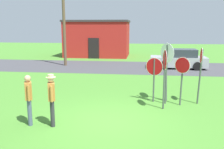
{
  "coord_description": "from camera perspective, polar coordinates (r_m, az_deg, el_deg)",
  "views": [
    {
      "loc": [
        1.14,
        -8.08,
        3.26
      ],
      "look_at": [
        -0.12,
        1.91,
        1.3
      ],
      "focal_mm": 39.85,
      "sensor_mm": 36.0,
      "label": 1
    }
  ],
  "objects": [
    {
      "name": "stop_sign_rear_right",
      "position": [
        11.0,
        19.65,
        1.69
      ],
      "size": [
        0.16,
        0.65,
        2.39
      ],
      "color": "#474C4C",
      "rests_on": "ground"
    },
    {
      "name": "utility_pole",
      "position": [
        21.2,
        -10.99,
        12.55
      ],
      "size": [
        1.8,
        0.24,
        7.45
      ],
      "color": "brown",
      "rests_on": "ground"
    },
    {
      "name": "ground_plane",
      "position": [
        8.79,
        -0.78,
        -10.76
      ],
      "size": [
        80.0,
        80.0,
        0.0
      ],
      "primitive_type": "plane",
      "color": "#47842D"
    },
    {
      "name": "stop_sign_far_back",
      "position": [
        9.89,
        11.98,
        1.34
      ],
      "size": [
        0.09,
        0.8,
        2.38
      ],
      "color": "#474C4C",
      "rests_on": "ground"
    },
    {
      "name": "stop_sign_nearest",
      "position": [
        10.59,
        12.46,
        2.66
      ],
      "size": [
        0.5,
        0.64,
        2.57
      ],
      "color": "#474C4C",
      "rests_on": "ground"
    },
    {
      "name": "parked_car_on_street",
      "position": [
        20.31,
        15.09,
        3.35
      ],
      "size": [
        4.34,
        2.1,
        1.51
      ],
      "color": "#A5A8AD",
      "rests_on": "ground"
    },
    {
      "name": "stop_sign_center_cluster",
      "position": [
        11.05,
        12.46,
        3.08
      ],
      "size": [
        0.17,
        0.86,
        2.57
      ],
      "color": "#474C4C",
      "rests_on": "ground"
    },
    {
      "name": "stop_sign_leaning_left",
      "position": [
        10.84,
        9.64,
        0.58
      ],
      "size": [
        0.72,
        0.33,
        1.95
      ],
      "color": "#474C4C",
      "rests_on": "ground"
    },
    {
      "name": "street_asphalt",
      "position": [
        20.25,
        3.86,
        1.72
      ],
      "size": [
        60.0,
        6.4,
        0.01
      ],
      "primitive_type": "cube",
      "color": "#424247",
      "rests_on": "ground"
    },
    {
      "name": "building_background",
      "position": [
        27.85,
        -3.26,
        8.3
      ],
      "size": [
        6.9,
        4.99,
        3.9
      ],
      "color": "#B2231E",
      "rests_on": "ground"
    },
    {
      "name": "person_in_dark_shirt",
      "position": [
        8.72,
        -18.58,
        -4.94
      ],
      "size": [
        0.36,
        0.52,
        1.69
      ],
      "color": "#4C5670",
      "rests_on": "ground"
    },
    {
      "name": "stop_sign_rear_left",
      "position": [
        10.63,
        15.77,
        0.33
      ],
      "size": [
        0.58,
        0.42,
        2.03
      ],
      "color": "#474C4C",
      "rests_on": "ground"
    },
    {
      "name": "person_near_signs",
      "position": [
        8.4,
        -13.67,
        -5.02
      ],
      "size": [
        0.33,
        0.54,
        1.74
      ],
      "color": "#2D2D33",
      "rests_on": "ground"
    }
  ]
}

